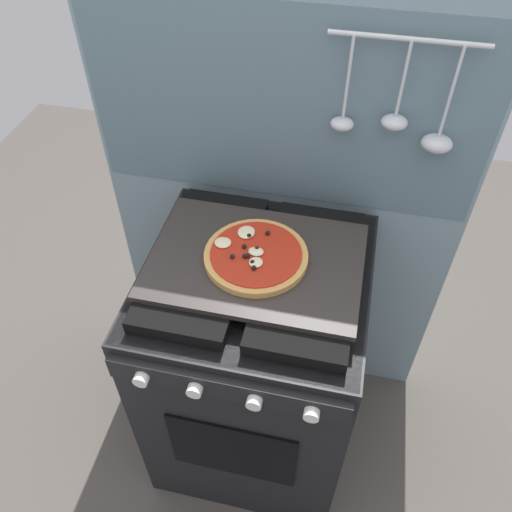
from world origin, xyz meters
TOP-DOWN VIEW (x-y plane):
  - ground_plane at (0.00, 0.00)m, footprint 4.00×4.00m
  - kitchen_backsplash at (0.00, 0.33)m, footprint 1.10×0.09m
  - stove at (-0.00, -0.00)m, footprint 0.60×0.64m
  - baking_tray at (0.00, 0.00)m, footprint 0.54×0.38m
  - pizza_left at (-0.01, -0.00)m, footprint 0.26×0.26m

SIDE VIEW (x-z plane):
  - ground_plane at x=0.00m, z-range 0.00..0.00m
  - stove at x=0.00m, z-range 0.00..0.90m
  - kitchen_backsplash at x=0.00m, z-range 0.01..1.56m
  - baking_tray at x=0.00m, z-range 0.90..0.92m
  - pizza_left at x=-0.01m, z-range 0.91..0.94m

